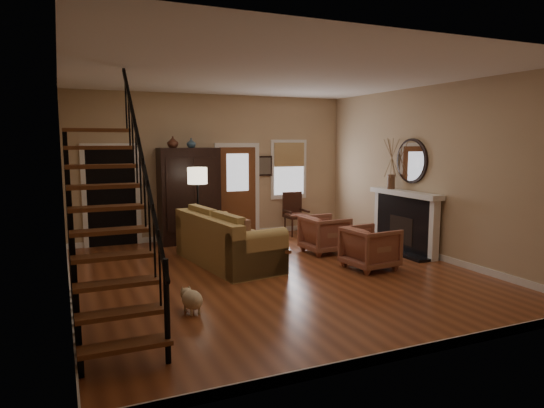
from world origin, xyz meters
name	(u,v)px	position (x,y,z in m)	size (l,w,h in m)	color
room	(220,179)	(-0.41, 1.76, 1.51)	(7.00, 7.33, 3.30)	brown
staircase	(108,196)	(-2.78, -1.30, 1.60)	(0.94, 2.80, 3.20)	brown
fireplace	(406,216)	(3.13, 0.50, 0.74)	(0.33, 1.95, 2.30)	black
armoire	(189,196)	(-0.70, 3.15, 1.05)	(1.30, 0.60, 2.10)	black
vase_a	(173,142)	(-1.05, 3.05, 2.22)	(0.24, 0.24, 0.25)	#4C2619
vase_b	(191,143)	(-0.65, 3.05, 2.21)	(0.20, 0.20, 0.21)	#334C60
sofa	(228,239)	(-0.53, 1.00, 0.46)	(1.06, 2.46, 0.92)	#AA8A4D
coffee_table	(268,256)	(0.05, 0.45, 0.22)	(0.65, 1.12, 0.43)	brown
bowl	(268,239)	(0.10, 0.60, 0.48)	(0.38, 0.38, 0.09)	orange
books	(269,246)	(-0.07, 0.15, 0.46)	(0.21, 0.28, 0.05)	beige
armchair_left	(370,248)	(1.67, -0.35, 0.38)	(0.81, 0.83, 0.75)	brown
armchair_right	(325,234)	(1.56, 1.07, 0.38)	(0.81, 0.83, 0.75)	brown
floor_lamp	(198,210)	(-0.77, 2.15, 0.86)	(0.40, 0.40, 1.72)	black
side_chair	(296,214)	(1.85, 2.95, 0.51)	(0.54, 0.54, 1.02)	#351A11
dog	(192,301)	(-1.78, -1.27, 0.16)	(0.25, 0.43, 0.31)	beige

